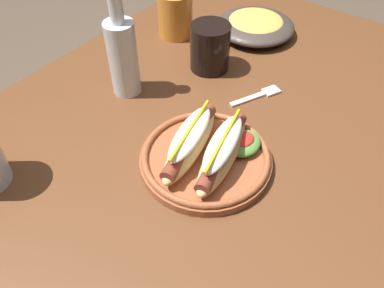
{
  "coord_description": "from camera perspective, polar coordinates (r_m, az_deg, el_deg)",
  "views": [
    {
      "loc": [
        -0.47,
        -0.32,
        1.26
      ],
      "look_at": [
        -0.08,
        -0.03,
        0.77
      ],
      "focal_mm": 36.44,
      "sensor_mm": 36.0,
      "label": 1
    }
  ],
  "objects": [
    {
      "name": "ground_plane",
      "position": [
        1.38,
        1.02,
        -20.28
      ],
      "size": [
        8.0,
        8.0,
        0.0
      ],
      "primitive_type": "plane",
      "color": "brown"
    },
    {
      "name": "dining_table",
      "position": [
        0.85,
        1.57,
        -2.49
      ],
      "size": [
        1.23,
        0.83,
        0.74
      ],
      "color": "brown",
      "rests_on": "ground_plane"
    },
    {
      "name": "hot_dog_plate",
      "position": [
        0.68,
        2.26,
        -1.2
      ],
      "size": [
        0.24,
        0.24,
        0.08
      ],
      "color": "#9E5633",
      "rests_on": "dining_table"
    },
    {
      "name": "fork",
      "position": [
        0.85,
        9.79,
        7.06
      ],
      "size": [
        0.12,
        0.07,
        0.0
      ],
      "rotation": [
        0.0,
        0.0,
        -0.45
      ],
      "color": "silver",
      "rests_on": "dining_table"
    },
    {
      "name": "soda_cup",
      "position": [
        0.9,
        2.65,
        13.96
      ],
      "size": [
        0.09,
        0.09,
        0.11
      ],
      "primitive_type": "cylinder",
      "color": "black",
      "rests_on": "dining_table"
    },
    {
      "name": "extra_cup",
      "position": [
        1.03,
        -2.47,
        18.44
      ],
      "size": [
        0.09,
        0.09,
        0.11
      ],
      "primitive_type": "cylinder",
      "color": "orange",
      "rests_on": "dining_table"
    },
    {
      "name": "glass_bottle",
      "position": [
        0.81,
        -10.15,
        12.93
      ],
      "size": [
        0.06,
        0.06,
        0.24
      ],
      "color": "silver",
      "rests_on": "dining_table"
    },
    {
      "name": "side_bowl",
      "position": [
        1.05,
        9.25,
        16.82
      ],
      "size": [
        0.2,
        0.2,
        0.05
      ],
      "color": "#423833",
      "rests_on": "dining_table"
    }
  ]
}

